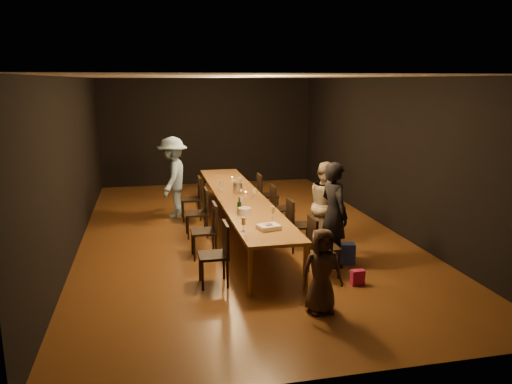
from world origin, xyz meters
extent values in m
plane|color=#462611|center=(0.00, 0.00, 0.00)|extent=(10.00, 10.00, 0.00)
cube|color=black|center=(0.00, 5.00, 1.50)|extent=(6.00, 0.04, 3.00)
cube|color=black|center=(0.00, -5.00, 1.50)|extent=(6.00, 0.04, 3.00)
cube|color=black|center=(-3.00, 0.00, 1.50)|extent=(0.04, 10.00, 3.00)
cube|color=black|center=(3.00, 0.00, 1.50)|extent=(0.04, 10.00, 3.00)
cube|color=silver|center=(0.00, 0.00, 3.00)|extent=(6.00, 10.00, 0.04)
cube|color=brown|center=(0.00, 0.00, 0.72)|extent=(0.90, 6.00, 0.05)
cylinder|color=brown|center=(-0.40, -2.90, 0.35)|extent=(0.08, 0.08, 0.70)
cylinder|color=brown|center=(0.40, -2.90, 0.35)|extent=(0.08, 0.08, 0.70)
cylinder|color=brown|center=(-0.40, 2.90, 0.35)|extent=(0.08, 0.08, 0.70)
cylinder|color=brown|center=(0.40, 2.90, 0.35)|extent=(0.08, 0.08, 0.70)
imported|color=black|center=(1.15, -2.00, 0.85)|extent=(0.52, 0.69, 1.70)
imported|color=#C2AF91|center=(1.36, -1.10, 0.77)|extent=(0.69, 0.83, 1.55)
imported|color=#85ACCF|center=(-1.19, 1.57, 0.88)|extent=(0.94, 1.27, 1.75)
imported|color=#402E23|center=(0.39, -3.57, 0.56)|extent=(0.56, 0.37, 1.12)
cube|color=#B81B54|center=(1.21, -2.87, 0.11)|extent=(0.20, 0.11, 0.23)
cube|color=#2A45B9|center=(1.39, -2.00, 0.17)|extent=(0.30, 0.23, 0.34)
cube|color=white|center=(0.01, -2.27, 0.79)|extent=(0.37, 0.32, 0.07)
cube|color=black|center=(0.01, -2.30, 0.82)|extent=(0.12, 0.10, 0.00)
cube|color=red|center=(0.01, -2.21, 0.82)|extent=(0.16, 0.06, 0.00)
cylinder|color=white|center=(-0.18, -1.37, 0.81)|extent=(0.29, 0.29, 0.12)
cylinder|color=silver|center=(0.01, 0.31, 0.85)|extent=(0.20, 0.20, 0.20)
cylinder|color=#B2B7B2|center=(0.15, -2.23, 0.77)|extent=(0.05, 0.05, 0.03)
cylinder|color=#B2B7B2|center=(0.15, 0.20, 0.77)|extent=(0.05, 0.05, 0.03)
cylinder|color=#B2B7B2|center=(0.15, 1.78, 0.77)|extent=(0.05, 0.05, 0.03)
camera|label=1|loc=(-1.72, -9.24, 2.94)|focal=35.00mm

